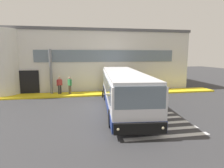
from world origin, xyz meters
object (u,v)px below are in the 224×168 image
Objects in this scene: passenger_by_doorway at (70,84)px; entry_support_column at (51,72)px; bus_main_foreground at (123,90)px; passenger_near_column at (59,84)px.

entry_support_column is at bearing 160.93° from passenger_by_doorway.
bus_main_foreground is 6.61m from passenger_by_doorway.
passenger_near_column is at bearing 165.86° from passenger_by_doorway.
bus_main_foreground is 7.44m from passenger_near_column.
passenger_by_doorway is (1.78, -0.61, -1.23)m from entry_support_column.
passenger_near_column is at bearing -24.91° from entry_support_column.
bus_main_foreground is at bearing -47.67° from passenger_near_column.
entry_support_column reaches higher than passenger_by_doorway.
entry_support_column is 2.58× the size of passenger_by_doorway.
passenger_by_doorway is (-4.01, 5.24, -0.26)m from bus_main_foreground.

